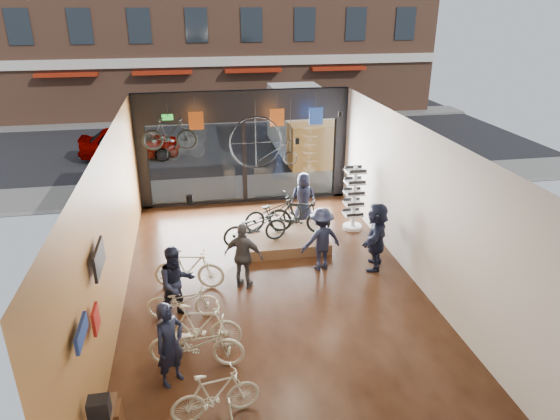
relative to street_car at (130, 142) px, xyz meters
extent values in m
cube|color=black|center=(4.36, -12.00, -0.74)|extent=(7.00, 12.00, 0.04)
cube|color=black|center=(4.36, -12.00, 3.10)|extent=(7.00, 12.00, 0.04)
cube|color=#B47039|center=(0.84, -12.00, 1.18)|extent=(0.04, 12.00, 3.80)
cube|color=beige|center=(7.88, -12.00, 1.18)|extent=(0.04, 12.00, 3.80)
cube|color=#198C26|center=(1.96, -6.12, 2.33)|extent=(0.35, 0.06, 0.18)
cube|color=black|center=(4.36, 3.00, -0.73)|extent=(30.00, 18.00, 0.02)
cube|color=slate|center=(4.36, -4.80, -0.66)|extent=(30.00, 2.40, 0.12)
cube|color=slate|center=(4.36, 7.00, -0.66)|extent=(30.00, 2.00, 0.12)
imported|color=gray|center=(0.00, 0.00, 0.00)|extent=(4.24, 1.70, 1.44)
imported|color=beige|center=(2.74, -15.63, -0.27)|extent=(1.56, 0.67, 0.91)
imported|color=beige|center=(2.47, -14.27, -0.24)|extent=(1.91, 0.98, 0.96)
imported|color=beige|center=(2.55, -13.77, -0.22)|extent=(1.73, 0.72, 1.01)
imported|color=beige|center=(2.23, -12.63, -0.31)|extent=(1.62, 0.70, 0.82)
imported|color=beige|center=(2.37, -11.42, -0.21)|extent=(1.77, 0.83, 1.02)
cube|color=#513F20|center=(5.02, -9.54, -0.57)|extent=(2.40, 1.80, 0.30)
imported|color=black|center=(4.18, -9.91, 0.05)|extent=(1.90, 1.00, 0.95)
imported|color=black|center=(5.49, -9.48, 0.12)|extent=(1.86, 1.06, 1.08)
imported|color=black|center=(4.85, -8.99, 0.07)|extent=(1.96, 1.17, 0.97)
imported|color=#161C33|center=(2.02, -14.65, 0.11)|extent=(0.71, 0.70, 1.65)
imported|color=#161C33|center=(2.12, -12.63, 0.13)|extent=(1.01, 0.91, 1.71)
imported|color=#3F3F44|center=(3.68, -11.61, 0.11)|extent=(1.05, 0.81, 1.67)
imported|color=#161C33|center=(5.72, -11.08, 0.12)|extent=(1.20, 0.86, 1.68)
imported|color=#161C33|center=(5.93, -8.10, 0.08)|extent=(0.87, 0.65, 1.61)
imported|color=#161C33|center=(7.12, -11.26, 0.17)|extent=(1.22, 1.72, 1.79)
imported|color=black|center=(2.04, -7.80, 2.20)|extent=(1.62, 0.59, 0.95)
cube|color=#CC5919|center=(2.83, -6.80, 2.33)|extent=(0.45, 0.03, 0.55)
cube|color=#CC5919|center=(5.34, -6.80, 2.33)|extent=(0.45, 0.03, 0.55)
cube|color=#1E3F99|center=(6.60, -6.80, 2.33)|extent=(0.45, 0.03, 0.55)
camera|label=1|loc=(2.64, -22.08, 5.71)|focal=32.00mm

